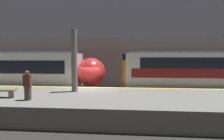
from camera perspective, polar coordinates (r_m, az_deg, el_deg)
name	(u,v)px	position (r m, az deg, el deg)	size (l,w,h in m)	color
ground_plane	(91,101)	(13.41, -6.85, -10.06)	(120.00, 120.00, 0.00)	#282623
platform	(82,104)	(10.72, -9.87, -10.82)	(40.00, 5.43, 1.07)	slate
station_rear_barrier	(102,62)	(19.08, -3.17, 2.52)	(50.00, 0.15, 5.48)	#9E998E
support_pillar_near	(74,61)	(11.55, -12.23, 2.99)	(0.39, 0.39, 4.02)	slate
person_waiting	(28,85)	(10.10, -25.86, -4.36)	(0.38, 0.24, 1.54)	#473D33
platform_bench	(2,91)	(11.51, -32.23, -5.94)	(1.50, 0.40, 0.45)	brown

